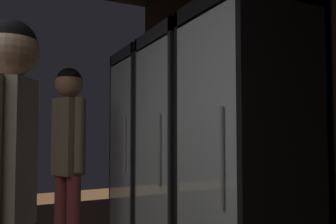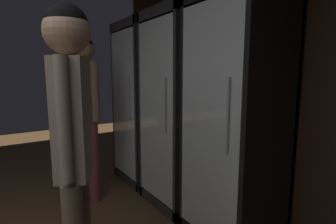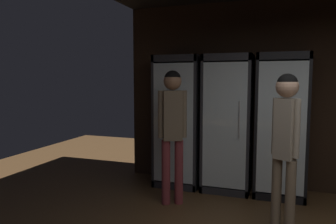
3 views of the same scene
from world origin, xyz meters
The scene contains 5 objects.
cooler_far_left centered at (-2.08, 2.72, 0.97)m, with size 0.68×0.63×1.99m.
cooler_left centered at (-1.34, 2.72, 0.97)m, with size 0.68×0.63×1.99m.
cooler_center centered at (-0.60, 2.72, 0.97)m, with size 0.68×0.63×1.99m.
shopper_near centered at (-1.93, 1.89, 1.09)m, with size 0.35×0.26×1.75m.
shopper_far centered at (-0.57, 1.42, 1.07)m, with size 0.27×0.23×1.69m.
Camera 2 is at (0.74, 1.12, 1.36)m, focal length 27.05 mm.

